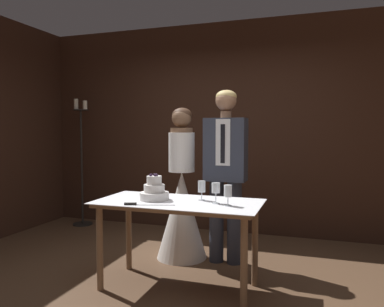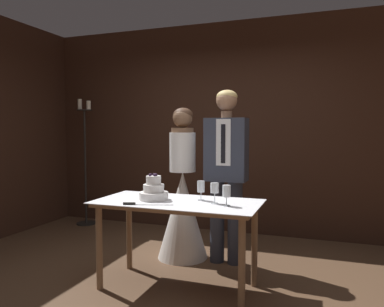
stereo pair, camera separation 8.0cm
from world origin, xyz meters
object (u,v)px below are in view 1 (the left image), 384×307
cake_table (178,212)px  wine_glass_far (202,187)px  groom (226,166)px  wine_glass_middle (216,189)px  wine_glass_near (228,192)px  bride (182,203)px  tiered_cake (154,191)px  candle_stand (82,166)px  cake_knife (140,204)px

cake_table → wine_glass_far: bearing=31.3°
cake_table → groom: bearing=72.0°
wine_glass_middle → wine_glass_near: bearing=-28.1°
wine_glass_far → bride: bearing=123.4°
tiered_cake → bride: (-0.02, 0.75, -0.25)m
wine_glass_near → bride: bearing=130.9°
groom → candle_stand: candle_stand is taller
wine_glass_far → groom: (0.06, 0.64, 0.13)m
cake_knife → wine_glass_near: bearing=-0.4°
cake_table → groom: size_ratio=0.80×
wine_glass_near → candle_stand: bearing=146.9°
cake_table → wine_glass_near: size_ratio=8.40×
cake_table → wine_glass_middle: (0.33, 0.01, 0.22)m
groom → cake_table: bearing=-108.0°
groom → candle_stand: size_ratio=0.98×
cake_knife → wine_glass_far: bearing=24.2°
cake_table → wine_glass_near: wine_glass_near is taller
wine_glass_near → cake_knife: bearing=-163.5°
tiered_cake → cake_knife: size_ratio=0.64×
wine_glass_middle → cake_knife: bearing=-155.0°
tiered_cake → wine_glass_far: bearing=15.9°
tiered_cake → wine_glass_middle: bearing=1.6°
wine_glass_middle → candle_stand: bearing=146.7°
cake_knife → cake_table: bearing=29.9°
cake_knife → wine_glass_near: size_ratio=2.36×
tiered_cake → groom: size_ratio=0.14×
cake_table → cake_knife: bearing=-133.1°
cake_knife → groom: 1.14m
wine_glass_middle → groom: groom is taller
cake_table → wine_glass_middle: wine_glass_middle is taller
wine_glass_near → candle_stand: (-2.56, 1.67, -0.01)m
wine_glass_near → groom: 0.84m
wine_glass_near → candle_stand: size_ratio=0.09×
tiered_cake → bride: bearing=91.3°
wine_glass_far → candle_stand: bearing=146.6°
candle_stand → tiered_cake: bearing=-40.7°
tiered_cake → candle_stand: 2.49m
wine_glass_far → cake_knife: bearing=-138.9°
cake_knife → wine_glass_middle: wine_glass_middle is taller
wine_glass_middle → candle_stand: candle_stand is taller
tiered_cake → wine_glass_middle: tiered_cake is taller
wine_glass_near → wine_glass_middle: (-0.12, 0.06, 0.01)m
bride → groom: (0.48, -0.00, 0.42)m
bride → wine_glass_middle: bearing=-52.0°
tiered_cake → bride: size_ratio=0.16×
wine_glass_near → candle_stand: candle_stand is taller
cake_table → candle_stand: bearing=142.6°
cake_knife → wine_glass_far: 0.57m
cake_knife → groom: groom is taller
bride → tiered_cake: bearing=-88.7°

